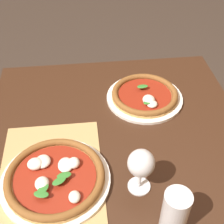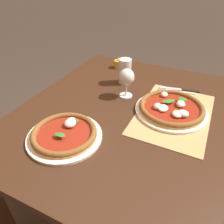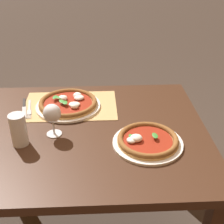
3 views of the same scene
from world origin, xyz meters
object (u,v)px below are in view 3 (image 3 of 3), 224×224
knife (24,108)px  pizza_far (147,141)px  pizza_near (68,103)px  wine_glass (52,115)px  fork (29,109)px  pint_glass (19,130)px

knife → pizza_far: bearing=150.2°
pizza_near → wine_glass: wine_glass is taller
wine_glass → pizza_far: bearing=166.8°
fork → wine_glass: bearing=123.6°
wine_glass → knife: bearing=-53.1°
pint_glass → knife: (0.05, -0.31, -0.06)m
pizza_far → fork: bearing=-30.2°
pizza_near → knife: size_ratio=1.59×
wine_glass → fork: wine_glass is taller
pizza_near → wine_glass: bearing=79.5°
pint_glass → fork: bearing=-86.7°
pizza_near → wine_glass: (0.05, 0.25, 0.08)m
pint_glass → knife: 0.32m
pizza_near → fork: pizza_near is taller
knife → wine_glass: bearing=126.9°
pizza_near → wine_glass: 0.27m
pint_glass → pizza_near: bearing=-120.1°
fork → knife: size_ratio=0.93×
wine_glass → pizza_near: bearing=-100.5°
wine_glass → pint_glass: size_ratio=1.07×
fork → pint_glass: bearing=93.3°
wine_glass → pint_glass: 0.16m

